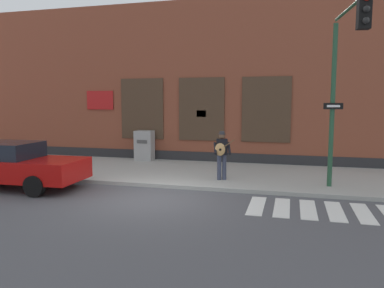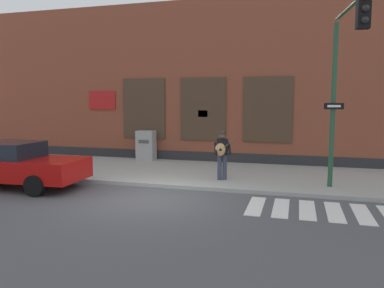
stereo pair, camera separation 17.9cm
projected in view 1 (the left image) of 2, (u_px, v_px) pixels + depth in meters
name	position (u px, v px, depth m)	size (l,w,h in m)	color
ground_plane	(151.00, 199.00, 11.12)	(160.00, 160.00, 0.00)	#4C4C51
sidewalk	(186.00, 172.00, 14.85)	(28.00, 5.10, 0.13)	#9E9E99
building_backdrop	(211.00, 85.00, 18.79)	(28.00, 4.06, 7.39)	brown
crosswalk	(349.00, 212.00, 9.75)	(5.20, 1.90, 0.01)	silver
red_car	(14.00, 165.00, 12.41)	(4.65, 2.08, 1.53)	#B20F0C
busker	(222.00, 152.00, 13.05)	(0.78, 0.65, 1.71)	#33384C
traffic_light	(344.00, 68.00, 10.64)	(0.80, 3.11, 5.35)	#234C33
utility_box	(144.00, 145.00, 17.45)	(0.84, 0.59, 1.38)	#9E9E9E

